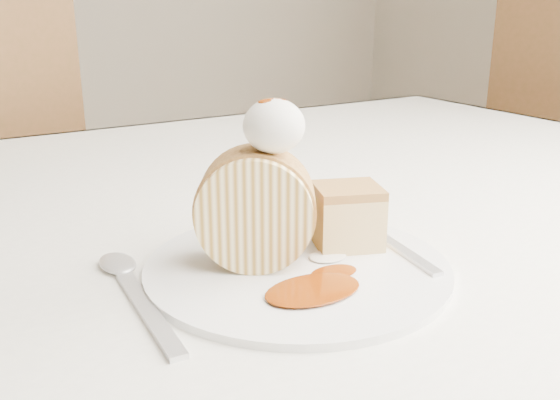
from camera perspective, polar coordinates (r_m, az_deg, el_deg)
table at (r=0.72m, az=-4.60°, el=-6.62°), size 1.40×0.90×0.75m
plate at (r=0.50m, az=1.57°, el=-6.16°), size 0.31×0.31×0.01m
roulade_slice at (r=0.49m, az=-2.27°, el=-0.86°), size 0.10×0.09×0.09m
cake_chunk at (r=0.53m, az=6.15°, el=-1.81°), size 0.07×0.07×0.05m
whipped_cream at (r=0.47m, az=-0.55°, el=6.78°), size 0.05×0.05×0.04m
caramel_drizzle at (r=0.47m, az=-0.67°, el=9.62°), size 0.02×0.02×0.01m
caramel_pool at (r=0.46m, az=3.02°, el=-8.17°), size 0.09×0.07×0.00m
fork at (r=0.53m, az=11.11°, el=-4.52°), size 0.04×0.15×0.00m
spoon at (r=0.45m, az=-11.95°, el=-9.93°), size 0.04×0.17×0.00m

